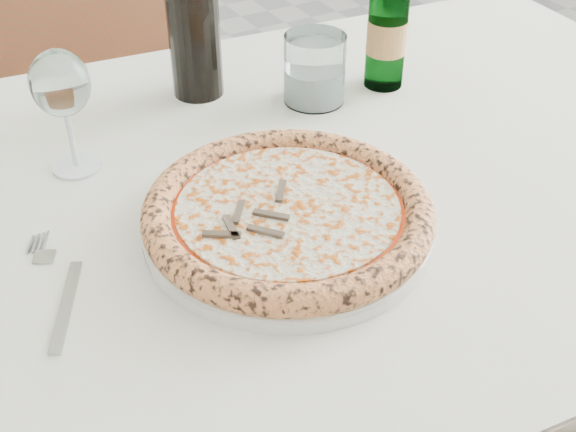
% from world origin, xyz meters
% --- Properties ---
extents(dining_table, '(1.52, 0.98, 0.76)m').
position_xyz_m(dining_table, '(-0.23, -0.08, 0.67)').
color(dining_table, brown).
rests_on(dining_table, floor).
extents(chair_far, '(0.48, 0.48, 0.93)m').
position_xyz_m(chair_far, '(-0.25, 0.65, 0.53)').
color(chair_far, brown).
rests_on(chair_far, floor).
extents(plate, '(0.32, 0.32, 0.02)m').
position_xyz_m(plate, '(-0.23, -0.18, 0.76)').
color(plate, white).
rests_on(plate, dining_table).
extents(pizza, '(0.32, 0.32, 0.03)m').
position_xyz_m(pizza, '(-0.23, -0.18, 0.78)').
color(pizza, '#E0B272').
rests_on(pizza, plate).
extents(fork, '(0.06, 0.18, 0.00)m').
position_xyz_m(fork, '(-0.48, -0.16, 0.76)').
color(fork, '#9A9CA1').
rests_on(fork, dining_table).
extents(wine_glass, '(0.07, 0.07, 0.16)m').
position_xyz_m(wine_glass, '(-0.40, 0.06, 0.87)').
color(wine_glass, silver).
rests_on(wine_glass, dining_table).
extents(tumbler, '(0.09, 0.09, 0.10)m').
position_xyz_m(tumbler, '(-0.05, 0.07, 0.80)').
color(tumbler, silver).
rests_on(tumbler, dining_table).
extents(beer_bottle, '(0.06, 0.06, 0.22)m').
position_xyz_m(beer_bottle, '(0.07, 0.06, 0.85)').
color(beer_bottle, '#225F2C').
rests_on(beer_bottle, dining_table).
extents(wine_bottle, '(0.07, 0.07, 0.30)m').
position_xyz_m(wine_bottle, '(-0.19, 0.17, 0.88)').
color(wine_bottle, black).
rests_on(wine_bottle, dining_table).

